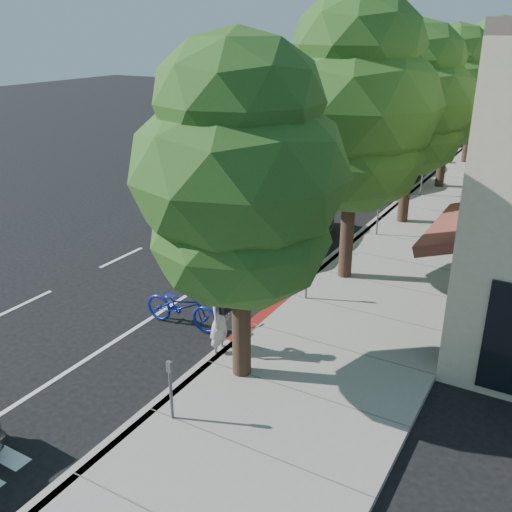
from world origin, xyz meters
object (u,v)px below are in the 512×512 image
Objects in this scene: street_tree_2 at (414,102)px; street_tree_5 at (495,69)px; street_tree_3 at (451,89)px; dark_suv_far at (462,133)px; street_tree_4 at (475,84)px; silver_suv at (277,224)px; pedestrian at (469,208)px; street_tree_0 at (240,179)px; street_tree_1 at (355,108)px; dark_sedan at (383,174)px; bicycle at (182,306)px; white_pickup at (390,157)px; cyclist at (220,321)px.

street_tree_5 is at bearing 90.00° from street_tree_2.
street_tree_3 reaches higher than dark_suv_far.
street_tree_4 is 0.90× the size of street_tree_5.
street_tree_4 is at bearing 90.00° from street_tree_3.
silver_suv is 7.26m from pedestrian.
street_tree_5 reaches higher than dark_suv_far.
street_tree_0 reaches higher than silver_suv.
dark_suv_far is 2.68× the size of pedestrian.
street_tree_1 is (-0.00, 6.00, 0.62)m from street_tree_0.
street_tree_5 is 14.25m from dark_sedan.
dark_suv_far is (-1.40, 24.00, -4.35)m from street_tree_1.
dark_sedan is 6.22m from pedestrian.
street_tree_0 is at bearing -90.00° from street_tree_1.
silver_suv is (-3.10, -4.50, -3.83)m from street_tree_2.
street_tree_2 is 4.37m from pedestrian.
street_tree_2 is (0.00, 12.00, 0.17)m from street_tree_0.
street_tree_5 is 3.65× the size of bicycle.
street_tree_3 reaches higher than street_tree_4.
street_tree_4 reaches higher than pedestrian.
dark_suv_far is (0.86, 13.50, -0.01)m from dark_sedan.
white_pickup is at bearing -125.76° from street_tree_4.
pedestrian reaches higher than white_pickup.
street_tree_0 is 4.46× the size of pedestrian.
street_tree_4 is at bearing 73.63° from silver_suv.
street_tree_3 is 1.70× the size of dark_suv_far.
cyclist reaches higher than dark_sedan.
cyclist is (-0.92, -23.43, -3.41)m from street_tree_4.
street_tree_4 is 6.22m from white_pickup.
silver_suv is (-3.10, -16.50, -3.50)m from street_tree_4.
street_tree_1 reaches higher than pedestrian.
dark_suv_far is (-0.48, 29.43, -0.16)m from cyclist.
street_tree_2 is 1.28× the size of white_pickup.
dark_suv_far is at bearing 93.34° from street_tree_1.
street_tree_2 is 18.47m from dark_suv_far.
street_tree_5 reaches higher than street_tree_2.
pedestrian is at bearing -25.71° from bicycle.
white_pickup is (-3.01, 13.81, -4.24)m from street_tree_1.
street_tree_0 is 1.24× the size of white_pickup.
cyclist is (-0.92, -5.43, -4.19)m from street_tree_1.
silver_suv is at bearing -100.64° from street_tree_4.
dark_suv_far is (1.70, 22.50, -0.07)m from silver_suv.
street_tree_3 is 12.00m from street_tree_5.
street_tree_1 is 12.01m from street_tree_3.
street_tree_1 is at bearing -90.00° from street_tree_2.
street_tree_5 is (-0.00, 6.00, 0.41)m from street_tree_4.
street_tree_3 reaches higher than dark_sedan.
street_tree_2 is at bearing -80.53° from dark_suv_far.
white_pickup reaches higher than bicycle.
cyclist is 0.31× the size of white_pickup.
bicycle is (-2.53, -22.76, -3.75)m from street_tree_4.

